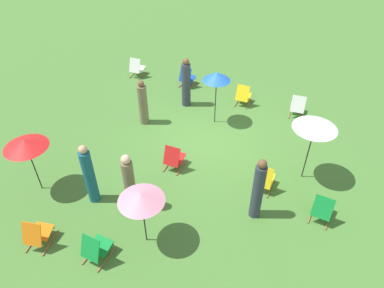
# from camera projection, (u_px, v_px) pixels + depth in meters

# --- Properties ---
(ground_plane) EXTENTS (40.00, 40.00, 0.00)m
(ground_plane) POSITION_uv_depth(u_px,v_px,m) (208.00, 136.00, 11.90)
(ground_plane) COLOR #477A33
(deckchair_0) EXTENTS (0.50, 0.77, 0.83)m
(deckchair_0) POSITION_uv_depth(u_px,v_px,m) (96.00, 248.00, 8.02)
(deckchair_0) COLOR olive
(deckchair_0) RESTS_ON ground
(deckchair_1) EXTENTS (0.51, 0.78, 0.83)m
(deckchair_1) POSITION_uv_depth(u_px,v_px,m) (264.00, 179.00, 9.77)
(deckchair_1) COLOR olive
(deckchair_1) RESTS_ON ground
(deckchair_2) EXTENTS (0.54, 0.80, 0.83)m
(deckchair_2) POSITION_uv_depth(u_px,v_px,m) (243.00, 96.00, 13.22)
(deckchair_2) COLOR olive
(deckchair_2) RESTS_ON ground
(deckchair_3) EXTENTS (0.67, 0.86, 0.83)m
(deckchair_3) POSITION_uv_depth(u_px,v_px,m) (37.00, 234.00, 8.33)
(deckchair_3) COLOR olive
(deckchair_3) RESTS_ON ground
(deckchair_4) EXTENTS (0.57, 0.81, 0.83)m
(deckchair_4) POSITION_uv_depth(u_px,v_px,m) (137.00, 68.00, 14.97)
(deckchair_4) COLOR olive
(deckchair_4) RESTS_ON ground
(deckchair_5) EXTENTS (0.48, 0.76, 0.83)m
(deckchair_5) POSITION_uv_depth(u_px,v_px,m) (322.00, 209.00, 8.93)
(deckchair_5) COLOR olive
(deckchair_5) RESTS_ON ground
(deckchair_6) EXTENTS (0.49, 0.77, 0.83)m
(deckchair_6) POSITION_uv_depth(u_px,v_px,m) (187.00, 77.00, 14.32)
(deckchair_6) COLOR olive
(deckchair_6) RESTS_ON ground
(deckchair_7) EXTENTS (0.60, 0.83, 0.83)m
(deckchair_7) POSITION_uv_depth(u_px,v_px,m) (298.00, 106.00, 12.64)
(deckchair_7) COLOR olive
(deckchair_7) RESTS_ON ground
(deckchair_8) EXTENTS (0.53, 0.79, 0.83)m
(deckchair_8) POSITION_uv_depth(u_px,v_px,m) (174.00, 158.00, 10.45)
(deckchair_8) COLOR olive
(deckchair_8) RESTS_ON ground
(umbrella_0) EXTENTS (1.19, 1.19, 1.99)m
(umbrella_0) POSITION_uv_depth(u_px,v_px,m) (316.00, 125.00, 9.19)
(umbrella_0) COLOR black
(umbrella_0) RESTS_ON ground
(umbrella_1) EXTENTS (1.14, 1.14, 1.75)m
(umbrella_1) POSITION_uv_depth(u_px,v_px,m) (25.00, 144.00, 8.98)
(umbrella_1) COLOR black
(umbrella_1) RESTS_ON ground
(umbrella_2) EXTENTS (0.92, 0.92, 1.95)m
(umbrella_2) POSITION_uv_depth(u_px,v_px,m) (217.00, 76.00, 11.41)
(umbrella_2) COLOR black
(umbrella_2) RESTS_ON ground
(umbrella_3) EXTENTS (1.07, 1.07, 1.65)m
(umbrella_3) POSITION_uv_depth(u_px,v_px,m) (141.00, 197.00, 7.68)
(umbrella_3) COLOR black
(umbrella_3) RESTS_ON ground
(person_0) EXTENTS (0.41, 0.41, 1.89)m
(person_0) POSITION_uv_depth(u_px,v_px,m) (186.00, 84.00, 12.86)
(person_0) COLOR #333847
(person_0) RESTS_ON ground
(person_1) EXTENTS (0.34, 0.34, 1.91)m
(person_1) POSITION_uv_depth(u_px,v_px,m) (258.00, 190.00, 8.69)
(person_1) COLOR #333847
(person_1) RESTS_ON ground
(person_2) EXTENTS (0.36, 0.36, 1.82)m
(person_2) POSITION_uv_depth(u_px,v_px,m) (129.00, 184.00, 8.92)
(person_2) COLOR #72664C
(person_2) RESTS_ON ground
(person_3) EXTENTS (0.44, 0.44, 1.66)m
(person_3) POSITION_uv_depth(u_px,v_px,m) (143.00, 104.00, 12.02)
(person_3) COLOR #72664C
(person_3) RESTS_ON ground
(person_4) EXTENTS (0.38, 0.38, 1.88)m
(person_4) POSITION_uv_depth(u_px,v_px,m) (89.00, 175.00, 9.12)
(person_4) COLOR #195972
(person_4) RESTS_ON ground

